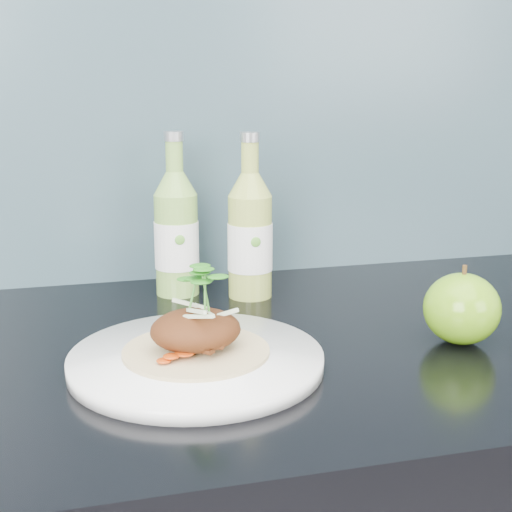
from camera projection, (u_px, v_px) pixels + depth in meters
The scene contains 6 objects.
subway_backsplash at pixel (211, 37), 1.02m from camera, with size 4.00×0.02×0.70m, color #6893A3.
dinner_plate at pixel (196, 360), 0.74m from camera, with size 0.30×0.30×0.02m.
pork_taco at pixel (196, 327), 0.73m from camera, with size 0.15×0.15×0.10m.
green_apple at pixel (462, 309), 0.80m from camera, with size 0.09×0.09×0.09m.
cider_bottle_left at pixel (176, 234), 0.98m from camera, with size 0.07×0.07×0.22m.
cider_bottle_right at pixel (250, 236), 0.97m from camera, with size 0.07×0.07×0.22m.
Camera 1 is at (-0.21, 0.94, 1.19)m, focal length 50.00 mm.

